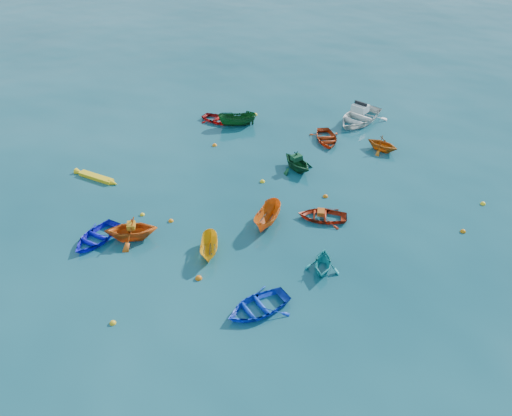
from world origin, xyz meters
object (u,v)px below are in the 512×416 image
Objects in this scene: kayak_yellow at (97,179)px; motorboat_white at (359,121)px; dinghy_blue_sw at (96,240)px; dinghy_blue_se at (258,310)px.

kayak_yellow is 0.68× the size of motorboat_white.
dinghy_blue_sw is 0.96× the size of dinghy_blue_se.
dinghy_blue_se is 0.67× the size of motorboat_white.
dinghy_blue_se is at bearing -110.20° from kayak_yellow.
motorboat_white is (11.38, 18.67, 0.00)m from kayak_yellow.
dinghy_blue_sw is 0.64× the size of motorboat_white.
motorboat_white is (-4.80, 22.51, 0.00)m from dinghy_blue_se.
kayak_yellow is 21.86m from motorboat_white.
kayak_yellow is (-16.18, 3.84, 0.00)m from dinghy_blue_se.
dinghy_blue_se is 23.02m from motorboat_white.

